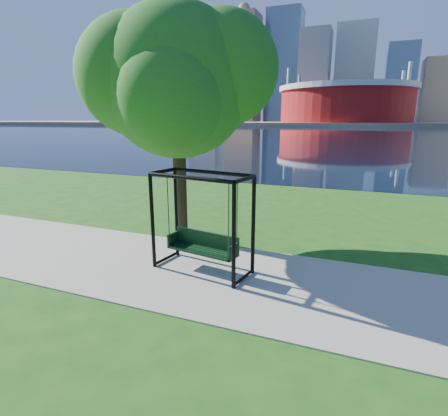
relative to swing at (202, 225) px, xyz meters
The scene contains 8 objects.
ground 1.33m from the swing, 31.62° to the left, with size 900.00×900.00×0.00m, color #1E5114.
path 1.30m from the swing, 22.87° to the right, with size 120.00×4.00×0.03m, color #9E937F.
river 102.30m from the swing, 89.73° to the left, with size 900.00×180.00×0.02m, color black.
far_bank 306.30m from the swing, 89.91° to the left, with size 900.00×228.00×2.00m, color #937F60.
stadium 235.85m from the swing, 92.32° to the left, with size 83.00×83.00×32.00m.
skyline 321.59m from the swing, 90.68° to the left, with size 392.00×66.00×96.50m.
swing is the anchor object (origin of this frame).
park_tree 4.61m from the swing, 129.93° to the left, with size 5.68×5.13×7.06m.
Camera 1 is at (3.03, -7.75, 3.72)m, focal length 28.00 mm.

